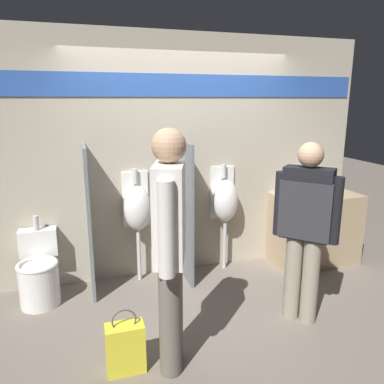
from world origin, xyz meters
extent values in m
plane|color=#70665B|center=(0.00, 0.00, 0.00)|extent=(16.00, 16.00, 0.00)
cube|color=#B2A893|center=(0.00, 0.60, 1.35)|extent=(4.38, 0.06, 2.70)
cube|color=#2D56AD|center=(0.00, 0.56, 2.14)|extent=(4.30, 0.01, 0.24)
cube|color=tan|center=(1.63, 0.29, 0.44)|extent=(1.03, 0.56, 0.87)
cylinder|color=white|center=(1.58, 0.35, 0.94)|extent=(0.44, 0.44, 0.13)
cylinder|color=silver|center=(1.58, 0.50, 1.07)|extent=(0.03, 0.03, 0.14)
cube|color=#B7B7BC|center=(1.32, 0.18, 0.88)|extent=(0.07, 0.14, 0.01)
cube|color=slate|center=(-1.06, 0.31, 0.78)|extent=(0.03, 0.51, 1.56)
cube|color=slate|center=(-0.02, 0.31, 0.78)|extent=(0.03, 0.51, 1.56)
cylinder|color=silver|center=(-0.54, 0.44, 0.31)|extent=(0.04, 0.04, 0.61)
ellipsoid|color=white|center=(-0.54, 0.44, 0.84)|extent=(0.30, 0.24, 0.50)
cube|color=white|center=(-0.54, 0.56, 0.92)|extent=(0.29, 0.02, 0.62)
cylinder|color=silver|center=(-0.54, 0.52, 1.18)|extent=(0.06, 0.06, 0.16)
cylinder|color=silver|center=(0.49, 0.44, 0.31)|extent=(0.04, 0.04, 0.61)
ellipsoid|color=white|center=(0.49, 0.44, 0.84)|extent=(0.30, 0.24, 0.50)
cube|color=white|center=(0.49, 0.56, 0.92)|extent=(0.29, 0.02, 0.62)
cylinder|color=silver|center=(0.49, 0.52, 1.18)|extent=(0.06, 0.06, 0.16)
cylinder|color=white|center=(-1.57, 0.20, 0.21)|extent=(0.38, 0.38, 0.41)
torus|color=white|center=(-1.57, 0.20, 0.43)|extent=(0.40, 0.40, 0.04)
cube|color=white|center=(-1.57, 0.48, 0.56)|extent=(0.37, 0.16, 0.28)
cylinder|color=silver|center=(-1.57, 0.46, 0.78)|extent=(0.06, 0.06, 0.14)
cylinder|color=gray|center=(0.81, -0.84, 0.40)|extent=(0.15, 0.15, 0.80)
cylinder|color=gray|center=(0.70, -0.72, 0.40)|extent=(0.15, 0.15, 0.80)
cube|color=black|center=(0.75, -0.78, 1.12)|extent=(0.42, 0.43, 0.63)
cube|color=#2D2D33|center=(0.75, -0.78, 1.07)|extent=(0.45, 0.46, 0.51)
cylinder|color=black|center=(0.92, -0.95, 1.08)|extent=(0.10, 0.10, 0.58)
cylinder|color=black|center=(0.59, -0.61, 1.08)|extent=(0.10, 0.10, 0.58)
sphere|color=tan|center=(0.75, -0.78, 1.54)|extent=(0.22, 0.22, 0.22)
cylinder|color=#666056|center=(-0.56, -1.12, 0.44)|extent=(0.16, 0.16, 0.88)
cylinder|color=#666056|center=(-0.51, -0.95, 0.44)|extent=(0.16, 0.16, 0.88)
cube|color=silver|center=(-0.53, -1.03, 1.23)|extent=(0.34, 0.50, 0.70)
cylinder|color=silver|center=(-0.62, -1.28, 1.19)|extent=(0.11, 0.11, 0.64)
cylinder|color=silver|center=(-0.45, -0.79, 1.19)|extent=(0.11, 0.11, 0.64)
sphere|color=tan|center=(-0.53, -1.03, 1.69)|extent=(0.24, 0.24, 0.24)
cube|color=yellow|center=(-0.88, -1.00, 0.19)|extent=(0.28, 0.16, 0.38)
torus|color=#4C4742|center=(-0.88, -1.00, 0.42)|extent=(0.18, 0.01, 0.18)
camera|label=1|loc=(-1.12, -3.47, 1.99)|focal=35.00mm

